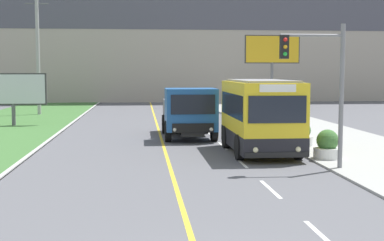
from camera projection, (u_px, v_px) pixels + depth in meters
name	position (u px, v px, depth m)	size (l,w,h in m)	color
apartment_block_background	(149.00, 2.00, 62.34)	(80.00, 8.04, 23.00)	#A89E8E
city_bus	(261.00, 117.00, 22.34)	(2.62, 5.63, 3.10)	yellow
dump_truck	(189.00, 113.00, 27.24)	(2.58, 6.17, 2.61)	black
utility_pole_far	(38.00, 51.00, 42.15)	(1.80, 0.28, 9.92)	#9E9E99
traffic_light_mast	(322.00, 77.00, 18.41)	(2.28, 0.32, 5.08)	slate
billboard_large	(272.00, 53.00, 45.20)	(4.70, 0.24, 6.50)	#59595B
billboard_small	(13.00, 90.00, 33.71)	(4.17, 0.24, 3.34)	#59595B
planter_round_near	(327.00, 146.00, 20.71)	(1.06, 1.06, 1.13)	silver
planter_round_second	(302.00, 135.00, 24.24)	(0.99, 0.99, 1.10)	silver
planter_round_third	(284.00, 127.00, 27.78)	(1.08, 1.08, 1.14)	silver
planter_round_far	(266.00, 120.00, 31.29)	(1.06, 1.06, 1.15)	silver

